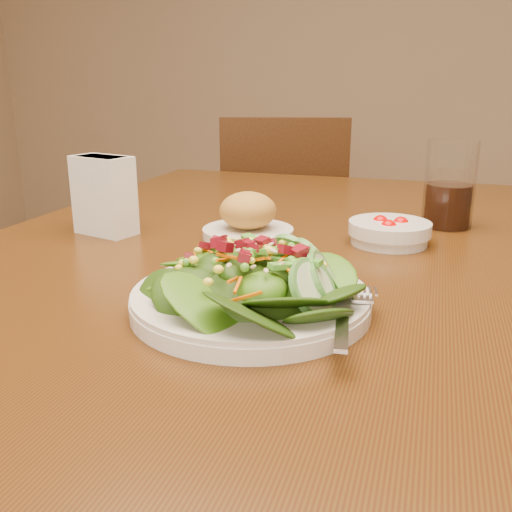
# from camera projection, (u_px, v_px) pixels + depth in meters

# --- Properties ---
(dining_table) EXTENTS (0.90, 1.40, 0.75)m
(dining_table) POSITION_uv_depth(u_px,v_px,m) (257.00, 312.00, 0.88)
(dining_table) COLOR #452A0B
(dining_table) RESTS_ON ground_plane
(chair_far) EXTENTS (0.50, 0.51, 0.89)m
(chair_far) POSITION_uv_depth(u_px,v_px,m) (283.00, 242.00, 1.92)
(chair_far) COLOR #36210F
(chair_far) RESTS_ON ground_plane
(salad_plate) EXTENTS (0.27, 0.26, 0.08)m
(salad_plate) POSITION_uv_depth(u_px,v_px,m) (259.00, 287.00, 0.62)
(salad_plate) COLOR silver
(salad_plate) RESTS_ON dining_table
(bread_plate) EXTENTS (0.15, 0.15, 0.07)m
(bread_plate) POSITION_uv_depth(u_px,v_px,m) (248.00, 219.00, 0.91)
(bread_plate) COLOR silver
(bread_plate) RESTS_ON dining_table
(tomato_bowl) EXTENTS (0.13, 0.13, 0.04)m
(tomato_bowl) POSITION_uv_depth(u_px,v_px,m) (389.00, 232.00, 0.87)
(tomato_bowl) COLOR silver
(tomato_bowl) RESTS_ON dining_table
(drinking_glass) EXTENTS (0.08, 0.08, 0.15)m
(drinking_glass) POSITION_uv_depth(u_px,v_px,m) (449.00, 190.00, 0.96)
(drinking_glass) COLOR silver
(drinking_glass) RESTS_ON dining_table
(napkin_holder) EXTENTS (0.11, 0.08, 0.13)m
(napkin_holder) POSITION_uv_depth(u_px,v_px,m) (104.00, 193.00, 0.92)
(napkin_holder) COLOR white
(napkin_holder) RESTS_ON dining_table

